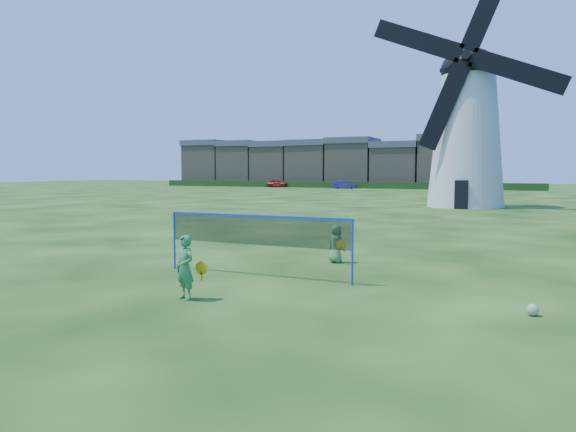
% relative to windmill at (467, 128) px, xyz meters
% --- Properties ---
extents(ground, '(220.00, 220.00, 0.00)m').
position_rel_windmill_xyz_m(ground, '(-1.82, -28.90, -5.78)').
color(ground, black).
rests_on(ground, ground).
extents(windmill, '(13.03, 5.49, 17.12)m').
position_rel_windmill_xyz_m(windmill, '(0.00, 0.00, 0.00)').
color(windmill, silver).
rests_on(windmill, ground).
extents(badminton_net, '(5.05, 0.05, 1.55)m').
position_rel_windmill_xyz_m(badminton_net, '(-2.23, -28.97, -4.64)').
color(badminton_net, blue).
rests_on(badminton_net, ground).
extents(player_girl, '(0.70, 0.47, 1.34)m').
position_rel_windmill_xyz_m(player_girl, '(-2.45, -31.67, -5.11)').
color(player_girl, '#388E4F').
rests_on(player_girl, ground).
extents(player_boy, '(0.68, 0.53, 1.11)m').
position_rel_windmill_xyz_m(player_boy, '(-1.04, -26.31, -5.23)').
color(player_boy, '#59994A').
rests_on(player_boy, ground).
extents(play_ball, '(0.22, 0.22, 0.22)m').
position_rel_windmill_xyz_m(play_ball, '(4.04, -30.05, -5.67)').
color(play_ball, green).
rests_on(play_ball, ground).
extents(terraced_houses, '(50.31, 8.40, 8.32)m').
position_rel_windmill_xyz_m(terraced_houses, '(-29.02, 43.10, -1.76)').
color(terraced_houses, '#8C7E5D').
rests_on(terraced_houses, ground).
extents(hedge, '(62.00, 0.80, 1.00)m').
position_rel_windmill_xyz_m(hedge, '(-23.82, 37.10, -5.28)').
color(hedge, '#193814').
rests_on(hedge, ground).
extents(car_left, '(3.79, 1.56, 1.28)m').
position_rel_windmill_xyz_m(car_left, '(-32.95, 36.88, -5.14)').
color(car_left, maroon).
rests_on(car_left, ground).
extents(car_right, '(3.84, 1.63, 1.23)m').
position_rel_windmill_xyz_m(car_right, '(-20.77, 34.64, -5.16)').
color(car_right, navy).
rests_on(car_right, ground).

